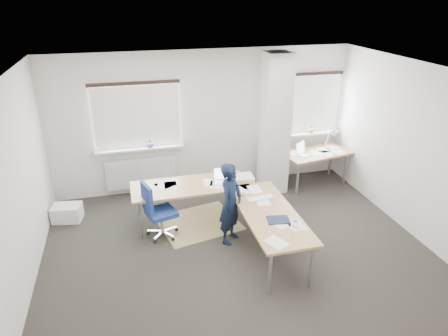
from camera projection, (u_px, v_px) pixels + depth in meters
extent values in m
plane|color=#282320|center=(238.00, 252.00, 6.33)|extent=(6.00, 6.00, 0.00)
cube|color=beige|center=(204.00, 121.00, 7.96)|extent=(6.00, 0.04, 2.80)
cube|color=beige|center=(320.00, 286.00, 3.55)|extent=(6.00, 0.04, 2.80)
cube|color=beige|center=(13.00, 197.00, 5.07)|extent=(0.04, 5.00, 2.80)
cube|color=beige|center=(417.00, 152.00, 6.44)|extent=(0.04, 5.00, 2.80)
cube|color=white|center=(241.00, 74.00, 5.18)|extent=(6.00, 5.00, 0.04)
cube|color=beige|center=(275.00, 125.00, 7.78)|extent=(0.50, 0.50, 2.78)
cube|color=white|center=(137.00, 117.00, 7.55)|extent=(1.60, 0.04, 1.20)
cube|color=white|center=(137.00, 117.00, 7.52)|extent=(1.60, 0.02, 1.20)
cube|color=white|center=(140.00, 149.00, 7.75)|extent=(1.70, 0.20, 0.04)
cube|color=white|center=(311.00, 104.00, 8.38)|extent=(1.20, 0.04, 1.20)
cube|color=white|center=(312.00, 105.00, 8.34)|extent=(1.20, 0.02, 1.20)
cube|color=white|center=(310.00, 133.00, 8.57)|extent=(1.30, 0.20, 0.04)
cube|color=white|center=(142.00, 173.00, 7.98)|extent=(1.40, 0.10, 0.60)
cylinder|color=#6D3D86|center=(150.00, 145.00, 7.75)|extent=(0.12, 0.12, 0.08)
imported|color=#295A24|center=(150.00, 143.00, 7.73)|extent=(0.09, 0.06, 0.17)
cylinder|color=#B06E43|center=(310.00, 131.00, 8.53)|extent=(0.12, 0.12, 0.08)
imported|color=#295A24|center=(311.00, 129.00, 8.51)|extent=(0.09, 0.07, 0.17)
cube|color=#998753|center=(199.00, 223.00, 7.11)|extent=(1.53, 1.37, 0.01)
cube|color=white|center=(67.00, 213.00, 7.15)|extent=(0.55, 0.43, 0.29)
cube|color=#966340|center=(190.00, 186.00, 6.87)|extent=(2.00, 0.80, 0.04)
cube|color=#966340|center=(269.00, 213.00, 6.04)|extent=(0.80, 2.00, 0.04)
cylinder|color=#999A9F|center=(140.00, 220.00, 6.55)|extent=(0.05, 0.05, 0.69)
cylinder|color=#999A9F|center=(138.00, 203.00, 7.08)|extent=(0.05, 0.05, 0.69)
cylinder|color=#999A9F|center=(235.00, 191.00, 7.50)|extent=(0.05, 0.05, 0.69)
cylinder|color=#999A9F|center=(270.00, 273.00, 5.33)|extent=(0.05, 0.05, 0.69)
cylinder|color=#999A9F|center=(311.00, 266.00, 5.47)|extent=(0.05, 0.05, 0.69)
cylinder|color=#999A9F|center=(266.00, 203.00, 7.06)|extent=(0.05, 0.05, 0.69)
cube|color=#B7B7BC|center=(222.00, 182.00, 6.95)|extent=(0.38, 0.31, 0.01)
cube|color=#B7B7BC|center=(222.00, 174.00, 7.01)|extent=(0.33, 0.14, 0.22)
cube|color=silver|center=(222.00, 174.00, 7.01)|extent=(0.29, 0.11, 0.19)
cube|color=white|center=(260.00, 198.00, 6.41)|extent=(0.45, 0.20, 0.02)
cube|color=#141C38|center=(278.00, 220.00, 5.82)|extent=(0.35, 0.29, 0.01)
cube|color=silver|center=(240.00, 178.00, 7.04)|extent=(0.47, 0.35, 0.07)
imported|color=white|center=(244.00, 194.00, 6.48)|extent=(0.08, 0.08, 0.07)
cylinder|color=silver|center=(295.00, 224.00, 5.63)|extent=(0.07, 0.07, 0.10)
cube|color=#966340|center=(316.00, 153.00, 8.26)|extent=(1.50, 0.93, 0.04)
cylinder|color=#999A9F|center=(298.00, 179.00, 7.97)|extent=(0.05, 0.05, 0.69)
cylinder|color=#999A9F|center=(345.00, 169.00, 8.43)|extent=(0.05, 0.05, 0.69)
cylinder|color=#999A9F|center=(284.00, 169.00, 8.39)|extent=(0.05, 0.05, 0.69)
cylinder|color=#999A9F|center=(330.00, 160.00, 8.84)|extent=(0.05, 0.05, 0.69)
cube|color=#B7B7BC|center=(305.00, 154.00, 8.14)|extent=(0.40, 0.38, 0.01)
cube|color=#B7B7BC|center=(300.00, 147.00, 8.16)|extent=(0.29, 0.23, 0.22)
cube|color=silver|center=(300.00, 147.00, 8.16)|extent=(0.25, 0.20, 0.19)
cylinder|color=white|center=(326.00, 147.00, 8.47)|extent=(0.10, 0.10, 0.02)
cylinder|color=white|center=(327.00, 139.00, 8.40)|extent=(0.02, 0.16, 0.38)
cylinder|color=white|center=(331.00, 131.00, 8.20)|extent=(0.02, 0.29, 0.13)
cone|color=white|center=(334.00, 134.00, 8.08)|extent=(0.14, 0.16, 0.17)
cube|color=navy|center=(161.00, 213.00, 6.57)|extent=(0.55, 0.55, 0.08)
cube|color=navy|center=(147.00, 199.00, 6.34)|extent=(0.17, 0.38, 0.48)
cylinder|color=silver|center=(162.00, 222.00, 6.65)|extent=(0.06, 0.06, 0.33)
cylinder|color=black|center=(176.00, 229.00, 6.86)|extent=(0.06, 0.04, 0.06)
cylinder|color=black|center=(161.00, 226.00, 6.96)|extent=(0.03, 0.06, 0.06)
cylinder|color=black|center=(148.00, 233.00, 6.76)|extent=(0.06, 0.05, 0.06)
cylinder|color=black|center=(155.00, 242.00, 6.53)|extent=(0.06, 0.06, 0.06)
cylinder|color=black|center=(173.00, 239.00, 6.59)|extent=(0.06, 0.06, 0.06)
imported|color=black|center=(231.00, 203.00, 6.36)|extent=(0.58, 0.60, 1.38)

